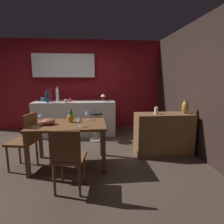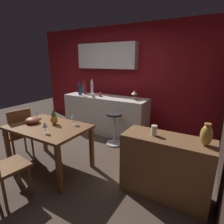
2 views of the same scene
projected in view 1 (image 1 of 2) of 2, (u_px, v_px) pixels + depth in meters
ground_plane at (69, 154)px, 3.66m from camera, size 9.00×9.00×0.00m
wall_kitchen_back at (74, 81)px, 5.44m from camera, size 5.20×0.33×2.60m
wall_side_right at (188, 87)px, 3.97m from camera, size 0.10×4.40×2.60m
dining_table at (69, 129)px, 3.11m from camera, size 1.25×0.82×0.74m
kitchen_counter at (75, 118)px, 4.91m from camera, size 2.10×0.60×0.90m
sideboard_cabinet at (163, 134)px, 3.63m from camera, size 1.10×0.44×0.82m
chair_near_window at (25, 139)px, 3.00m from camera, size 0.48×0.48×0.94m
chair_by_doorway at (68, 157)px, 2.37m from camera, size 0.45×0.45×0.87m
bar_stool at (96, 126)px, 4.46m from camera, size 0.34×0.34×0.69m
wine_glass_left at (87, 113)px, 3.35m from camera, size 0.08×0.08×0.18m
wine_glass_right at (80, 119)px, 2.88m from camera, size 0.07×0.07×0.16m
wine_glass_center at (40, 115)px, 3.22m from camera, size 0.08×0.08×0.15m
pineapple_centerpiece at (71, 116)px, 3.18m from camera, size 0.11×0.11×0.25m
fruit_bowl at (48, 121)px, 3.02m from camera, size 0.22×0.22×0.10m
wine_bottle_olive at (46, 96)px, 4.84m from camera, size 0.07×0.07×0.29m
wine_bottle_cobalt at (47, 96)px, 4.59m from camera, size 0.08×0.08×0.33m
wine_bottle_ruby at (51, 95)px, 4.74m from camera, size 0.06×0.06×0.37m
wine_bottle_clear at (57, 94)px, 4.85m from camera, size 0.07×0.07×0.38m
cup_red at (70, 100)px, 4.75m from camera, size 0.11×0.07×0.09m
cup_cream at (66, 101)px, 4.58m from camera, size 0.12×0.08×0.09m
cup_teal at (42, 99)px, 4.84m from camera, size 0.12×0.09×0.11m
counter_lamp at (103, 96)px, 4.88m from camera, size 0.14×0.14×0.20m
pillar_candle_tall at (156, 111)px, 3.50m from camera, size 0.07×0.07×0.16m
vase_brass at (185, 107)px, 3.57m from camera, size 0.13×0.13×0.26m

